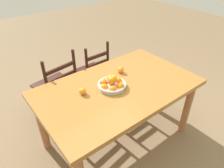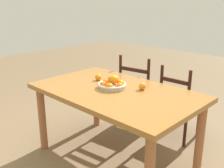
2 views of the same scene
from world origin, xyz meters
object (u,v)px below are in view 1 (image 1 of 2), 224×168
object	(u,v)px
dining_table	(118,94)
fruit_bowl	(112,84)
chair_by_cabinet	(57,87)
orange_loose_1	(83,91)
chair_near_window	(93,73)
orange_loose_0	(121,70)

from	to	relation	value
dining_table	fruit_bowl	world-z (taller)	fruit_bowl
chair_by_cabinet	orange_loose_1	world-z (taller)	chair_by_cabinet
chair_near_window	orange_loose_1	world-z (taller)	chair_near_window
dining_table	orange_loose_0	world-z (taller)	orange_loose_0
dining_table	orange_loose_1	bearing A→B (deg)	163.74
dining_table	chair_by_cabinet	bearing A→B (deg)	112.25
chair_by_cabinet	orange_loose_1	bearing A→B (deg)	80.24
orange_loose_0	chair_by_cabinet	bearing A→B (deg)	129.37
chair_by_cabinet	orange_loose_0	distance (m)	0.90
chair_by_cabinet	orange_loose_0	size ratio (longest dim) A/B	13.32
chair_by_cabinet	fruit_bowl	bearing A→B (deg)	100.30
fruit_bowl	chair_by_cabinet	bearing A→B (deg)	108.73
fruit_bowl	orange_loose_0	size ratio (longest dim) A/B	4.02
chair_by_cabinet	chair_near_window	bearing A→B (deg)	174.06
chair_near_window	fruit_bowl	bearing A→B (deg)	68.44
orange_loose_1	chair_near_window	bearing A→B (deg)	51.81
orange_loose_0	chair_near_window	bearing A→B (deg)	86.05
dining_table	chair_near_window	size ratio (longest dim) A/B	1.79
chair_near_window	orange_loose_1	size ratio (longest dim) A/B	13.17
dining_table	chair_near_window	world-z (taller)	chair_near_window
dining_table	orange_loose_0	distance (m)	0.30
chair_near_window	chair_by_cabinet	size ratio (longest dim) A/B	0.95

